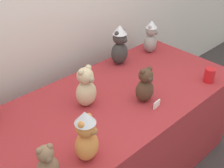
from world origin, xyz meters
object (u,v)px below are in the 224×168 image
object	(u,v)px
display_table	(112,139)
teddy_bear_charcoal	(120,45)
teddy_bear_ginger	(86,136)
teddy_bear_ash	(151,37)
teddy_bear_sand	(86,88)
party_cup_red	(209,75)
teddy_bear_cocoa	(145,86)
teddy_bear_mocha	(47,164)

from	to	relation	value
display_table	teddy_bear_charcoal	size ratio (longest dim) A/B	5.82
teddy_bear_ginger	teddy_bear_ash	distance (m)	1.35
teddy_bear_sand	party_cup_red	world-z (taller)	teddy_bear_sand
teddy_bear_cocoa	teddy_bear_sand	world-z (taller)	teddy_bear_sand
teddy_bear_cocoa	teddy_bear_sand	xyz separation A→B (m)	(-0.32, 0.23, 0.01)
teddy_bear_ginger	teddy_bear_ash	world-z (taller)	teddy_bear_ginger
teddy_bear_cocoa	teddy_bear_mocha	xyz separation A→B (m)	(-0.83, -0.11, -0.02)
teddy_bear_charcoal	teddy_bear_sand	bearing A→B (deg)	-163.38
teddy_bear_mocha	teddy_bear_sand	xyz separation A→B (m)	(0.51, 0.34, 0.03)
teddy_bear_ash	teddy_bear_sand	size ratio (longest dim) A/B	1.02
teddy_bear_ash	teddy_bear_sand	world-z (taller)	teddy_bear_ash
teddy_bear_ash	teddy_bear_sand	bearing A→B (deg)	176.67
teddy_bear_mocha	teddy_bear_cocoa	bearing A→B (deg)	18.69
teddy_bear_ash	party_cup_red	distance (m)	0.65
teddy_bear_cocoa	party_cup_red	distance (m)	0.57
display_table	teddy_bear_ginger	bearing A→B (deg)	-146.73
teddy_bear_ash	party_cup_red	xyz separation A→B (m)	(-0.06, -0.64, -0.09)
teddy_bear_ginger	party_cup_red	world-z (taller)	teddy_bear_ginger
teddy_bear_ginger	teddy_bear_cocoa	bearing A→B (deg)	-8.38
display_table	party_cup_red	size ratio (longest dim) A/B	18.00
teddy_bear_ginger	teddy_bear_sand	distance (m)	0.47
teddy_bear_ash	teddy_bear_mocha	bearing A→B (deg)	-175.55
teddy_bear_cocoa	teddy_bear_ash	bearing A→B (deg)	44.92
teddy_bear_sand	display_table	bearing A→B (deg)	-32.24
teddy_bear_ash	teddy_bear_charcoal	size ratio (longest dim) A/B	0.87
teddy_bear_ginger	teddy_bear_mocha	world-z (taller)	teddy_bear_ginger
teddy_bear_sand	teddy_bear_charcoal	size ratio (longest dim) A/B	0.85
teddy_bear_ash	party_cup_red	world-z (taller)	teddy_bear_ash
teddy_bear_ginger	teddy_bear_sand	bearing A→B (deg)	30.85
display_table	teddy_bear_sand	size ratio (longest dim) A/B	6.85
teddy_bear_cocoa	teddy_bear_mocha	world-z (taller)	teddy_bear_cocoa
teddy_bear_ash	teddy_bear_ginger	bearing A→B (deg)	-171.07
teddy_bear_sand	party_cup_red	xyz separation A→B (m)	(0.86, -0.41, -0.08)
display_table	teddy_bear_sand	distance (m)	0.55
teddy_bear_ginger	party_cup_red	size ratio (longest dim) A/B	2.82
party_cup_red	teddy_bear_sand	bearing A→B (deg)	154.69
display_table	teddy_bear_sand	xyz separation A→B (m)	(-0.17, 0.07, 0.52)
teddy_bear_ash	teddy_bear_charcoal	xyz separation A→B (m)	(-0.36, 0.03, 0.02)
party_cup_red	teddy_bear_ginger	bearing A→B (deg)	178.09
teddy_bear_ash	teddy_bear_charcoal	world-z (taller)	teddy_bear_charcoal
teddy_bear_ginger	teddy_bear_mocha	bearing A→B (deg)	152.70
teddy_bear_charcoal	teddy_bear_ginger	bearing A→B (deg)	-151.89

